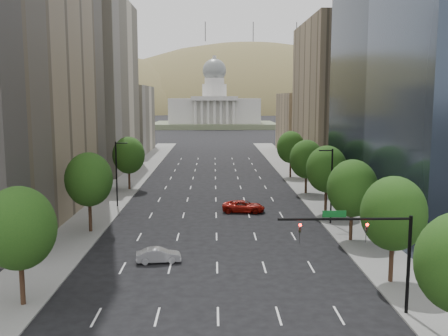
{
  "coord_description": "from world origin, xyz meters",
  "views": [
    {
      "loc": [
        -0.24,
        -2.79,
        14.87
      ],
      "look_at": [
        0.73,
        46.28,
        8.0
      ],
      "focal_mm": 40.41,
      "sensor_mm": 36.0,
      "label": 1
    }
  ],
  "objects": [
    {
      "name": "sidewalk_left",
      "position": [
        -15.5,
        60.0,
        0.07
      ],
      "size": [
        6.0,
        200.0,
        0.15
      ],
      "primitive_type": "cube",
      "color": "slate",
      "rests_on": "ground"
    },
    {
      "name": "sidewalk_right",
      "position": [
        15.5,
        60.0,
        0.07
      ],
      "size": [
        6.0,
        200.0,
        0.15
      ],
      "primitive_type": "cube",
      "color": "slate",
      "rests_on": "ground"
    },
    {
      "name": "midrise_cream_left",
      "position": [
        -25.0,
        103.0,
        17.5
      ],
      "size": [
        14.0,
        30.0,
        35.0
      ],
      "primitive_type": "cube",
      "color": "beige",
      "rests_on": "ground"
    },
    {
      "name": "filler_left",
      "position": [
        -25.0,
        136.0,
        9.0
      ],
      "size": [
        14.0,
        26.0,
        18.0
      ],
      "primitive_type": "cube",
      "color": "beige",
      "rests_on": "ground"
    },
    {
      "name": "parking_tan_right",
      "position": [
        25.0,
        100.0,
        15.0
      ],
      "size": [
        14.0,
        30.0,
        30.0
      ],
      "primitive_type": "cube",
      "color": "#8C7759",
      "rests_on": "ground"
    },
    {
      "name": "filler_right",
      "position": [
        25.0,
        133.0,
        8.0
      ],
      "size": [
        14.0,
        26.0,
        16.0
      ],
      "primitive_type": "cube",
      "color": "#8C7759",
      "rests_on": "ground"
    },
    {
      "name": "tree_right_1",
      "position": [
        14.0,
        36.0,
        5.75
      ],
      "size": [
        5.2,
        5.2,
        8.75
      ],
      "color": "#382316",
      "rests_on": "ground"
    },
    {
      "name": "tree_right_2",
      "position": [
        14.0,
        48.0,
        5.6
      ],
      "size": [
        5.2,
        5.2,
        8.61
      ],
      "color": "#382316",
      "rests_on": "ground"
    },
    {
      "name": "tree_right_3",
      "position": [
        14.0,
        60.0,
        5.89
      ],
      "size": [
        5.2,
        5.2,
        8.89
      ],
      "color": "#382316",
      "rests_on": "ground"
    },
    {
      "name": "tree_right_4",
      "position": [
        14.0,
        74.0,
        5.46
      ],
      "size": [
        5.2,
        5.2,
        8.46
      ],
      "color": "#382316",
      "rests_on": "ground"
    },
    {
      "name": "tree_right_5",
      "position": [
        14.0,
        90.0,
        5.75
      ],
      "size": [
        5.2,
        5.2,
        8.75
      ],
      "color": "#382316",
      "rests_on": "ground"
    },
    {
      "name": "tree_left_0",
      "position": [
        -14.0,
        32.0,
        5.75
      ],
      "size": [
        5.2,
        5.2,
        8.75
      ],
      "color": "#382316",
      "rests_on": "ground"
    },
    {
      "name": "tree_left_1",
      "position": [
        -14.0,
        52.0,
        5.96
      ],
      "size": [
        5.2,
        5.2,
        8.97
      ],
      "color": "#382316",
      "rests_on": "ground"
    },
    {
      "name": "tree_left_2",
      "position": [
        -14.0,
        78.0,
        5.68
      ],
      "size": [
        5.2,
        5.2,
        8.68
      ],
      "color": "#382316",
      "rests_on": "ground"
    },
    {
      "name": "streetlight_rn",
      "position": [
        13.44,
        55.0,
        4.84
      ],
      "size": [
        1.7,
        0.2,
        9.0
      ],
      "color": "black",
      "rests_on": "ground"
    },
    {
      "name": "streetlight_ln",
      "position": [
        -13.44,
        65.0,
        4.84
      ],
      "size": [
        1.7,
        0.2,
        9.0
      ],
      "color": "black",
      "rests_on": "ground"
    },
    {
      "name": "traffic_signal",
      "position": [
        10.53,
        30.0,
        5.17
      ],
      "size": [
        9.12,
        0.4,
        7.38
      ],
      "color": "black",
      "rests_on": "ground"
    },
    {
      "name": "capitol",
      "position": [
        0.0,
        249.71,
        8.58
      ],
      "size": [
        60.0,
        40.0,
        35.2
      ],
      "color": "#596647",
      "rests_on": "ground"
    },
    {
      "name": "foothills",
      "position": [
        34.67,
        599.39,
        -37.78
      ],
      "size": [
        720.0,
        413.0,
        263.0
      ],
      "color": "olive",
      "rests_on": "ground"
    },
    {
      "name": "car_silver",
      "position": [
        -5.31,
        41.52,
        0.67
      ],
      "size": [
        4.2,
        1.92,
        1.34
      ],
      "primitive_type": "imported",
      "rotation": [
        0.0,
        0.0,
        1.7
      ],
      "color": "#A1A1A6",
      "rests_on": "ground"
    },
    {
      "name": "car_red_far",
      "position": [
        3.6,
        61.65,
        0.77
      ],
      "size": [
        5.8,
        3.18,
        1.54
      ],
      "primitive_type": "imported",
      "rotation": [
        0.0,
        0.0,
        1.45
      ],
      "color": "#97110A",
      "rests_on": "ground"
    }
  ]
}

